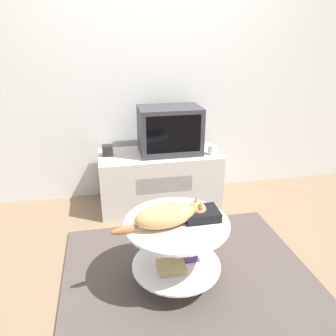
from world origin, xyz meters
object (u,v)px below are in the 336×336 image
object	(u,v)px
tv	(170,130)
cat	(168,215)
dvd_box	(201,214)
speaker	(108,150)

from	to	relation	value
tv	cat	size ratio (longest dim) A/B	0.93
tv	dvd_box	xyz separation A→B (m)	(-0.03, -1.11, -0.23)
cat	speaker	bearing A→B (deg)	93.16
speaker	cat	size ratio (longest dim) A/B	0.15
speaker	tv	bearing A→B (deg)	-2.82
tv	dvd_box	distance (m)	1.14
tv	cat	distance (m)	1.19
speaker	cat	bearing A→B (deg)	-74.79
speaker	dvd_box	bearing A→B (deg)	-64.83
speaker	dvd_box	size ratio (longest dim) A/B	0.43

